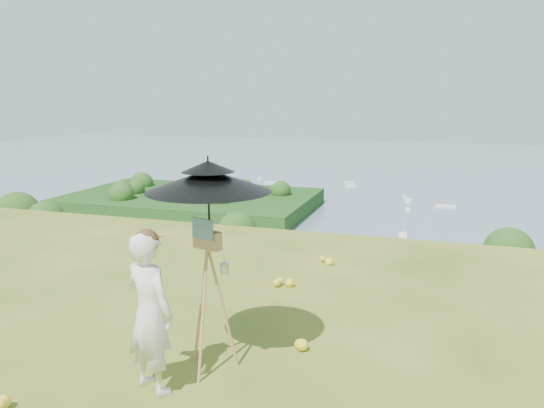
% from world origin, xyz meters
% --- Properties ---
extents(shoreline_tier, '(170.00, 28.00, 8.00)m').
position_xyz_m(shoreline_tier, '(0.00, 75.00, -36.00)').
color(shoreline_tier, gray).
rests_on(shoreline_tier, bay_water).
extents(bay_water, '(700.00, 700.00, 0.00)m').
position_xyz_m(bay_water, '(0.00, 240.00, -34.00)').
color(bay_water, slate).
rests_on(bay_water, ground).
extents(peninsula, '(90.00, 60.00, 12.00)m').
position_xyz_m(peninsula, '(-75.00, 155.00, -29.00)').
color(peninsula, '#103A0F').
rests_on(peninsula, bay_water).
extents(slope_trees, '(110.00, 50.00, 6.00)m').
position_xyz_m(slope_trees, '(0.00, 35.00, -15.00)').
color(slope_trees, '#235118').
rests_on(slope_trees, forest_slope).
extents(harbor_town, '(110.00, 22.00, 5.00)m').
position_xyz_m(harbor_town, '(0.00, 75.00, -29.50)').
color(harbor_town, beige).
rests_on(harbor_town, shoreline_tier).
extents(moored_boats, '(140.00, 140.00, 0.70)m').
position_xyz_m(moored_boats, '(-12.50, 161.00, -33.65)').
color(moored_boats, white).
rests_on(moored_boats, bay_water).
extents(painter, '(0.64, 0.53, 1.49)m').
position_xyz_m(painter, '(1.43, 0.87, 0.75)').
color(painter, white).
rests_on(painter, ground).
extents(field_easel, '(0.73, 0.73, 1.53)m').
position_xyz_m(field_easel, '(1.77, 1.38, 0.76)').
color(field_easel, '#AE7B49').
rests_on(field_easel, ground).
extents(sun_umbrella, '(1.60, 1.60, 0.84)m').
position_xyz_m(sun_umbrella, '(1.78, 1.40, 1.68)').
color(sun_umbrella, black).
rests_on(sun_umbrella, field_easel).
extents(painter_cap, '(0.30, 0.32, 0.10)m').
position_xyz_m(painter_cap, '(1.43, 0.87, 1.45)').
color(painter_cap, '#C0696B').
rests_on(painter_cap, painter).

